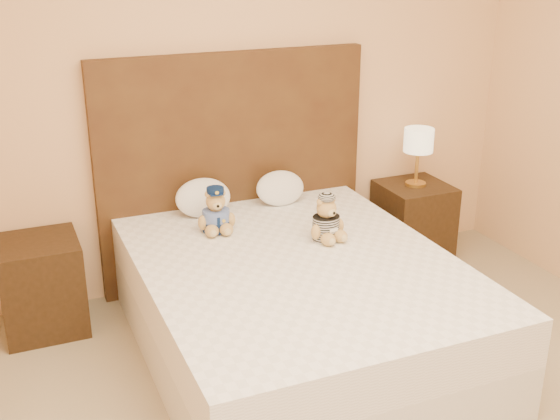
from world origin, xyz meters
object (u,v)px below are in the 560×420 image
Objects in this scene: lamp at (419,143)px; pillow_right at (280,187)px; nightstand_right at (413,222)px; pillow_left at (203,196)px; bed at (297,307)px; teddy_police at (216,210)px; nightstand_left at (42,285)px; teddy_prisoner at (326,218)px.

lamp is 1.24× the size of pillow_right.
nightstand_right is 0.57m from lamp.
pillow_left is at bearing 178.86° from nightstand_right.
lamp is at bearing -1.14° from pillow_left.
lamp is (1.25, 0.80, 0.57)m from bed.
lamp reaches higher than pillow_right.
bed is 7.55× the size of teddy_police.
nightstand_left is 1.59× the size of pillow_left.
teddy_prisoner is at bearing -148.71° from nightstand_right.
lamp is (-0.00, 0.00, 0.57)m from nightstand_right.
pillow_left is (-0.52, 0.63, -0.01)m from teddy_prisoner.
lamp reaches higher than teddy_prisoner.
nightstand_right is 2.08× the size of teddy_police.
nightstand_left is at bearing 146.99° from teddy_prisoner.
lamp is at bearing 0.00° from nightstand_left.
teddy_police is at bearing -91.81° from pillow_left.
nightstand_right is (2.50, 0.00, 0.00)m from nightstand_left.
nightstand_right is at bearing 15.47° from teddy_police.
teddy_prisoner reaches higher than nightstand_left.
nightstand_right is (1.25, 0.80, -0.00)m from bed.
nightstand_left is at bearing 171.83° from teddy_police.
nightstand_left is 1.55m from pillow_right.
lamp reaches higher than bed.
bed is 1.48m from nightstand_left.
pillow_left reaches higher than nightstand_left.
teddy_police is at bearing -170.65° from nightstand_right.
teddy_prisoner reaches higher than bed.
nightstand_right is at bearing 32.62° from bed.
pillow_left is at bearing 118.32° from teddy_prisoner.
nightstand_right is at bearing -1.72° from pillow_right.
nightstand_left is at bearing 147.38° from bed.
lamp is at bearing 19.91° from teddy_prisoner.
pillow_left is (0.99, 0.03, 0.40)m from nightstand_left.
teddy_police reaches higher than bed.
teddy_prisoner is 0.63m from pillow_right.
nightstand_left is at bearing 180.00° from nightstand_right.
teddy_prisoner is (0.26, 0.20, 0.40)m from bed.
lamp is at bearing 15.47° from teddy_police.
teddy_police is 1.03× the size of teddy_prisoner.
pillow_right reaches higher than nightstand_left.
teddy_police reaches higher than teddy_prisoner.
teddy_prisoner reaches higher than pillow_right.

